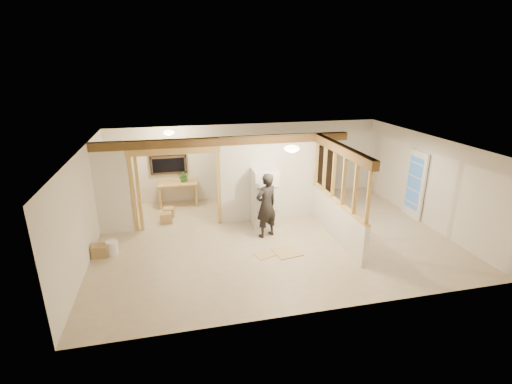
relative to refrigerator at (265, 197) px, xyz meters
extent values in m
cube|color=beige|center=(0.02, -0.81, -0.82)|extent=(9.00, 6.50, 0.01)
cube|color=white|center=(0.02, -0.81, 1.68)|extent=(9.00, 6.50, 0.01)
cube|color=silver|center=(0.02, 2.44, 0.43)|extent=(9.00, 0.01, 2.50)
cube|color=silver|center=(0.02, -4.06, 0.43)|extent=(9.00, 0.01, 2.50)
cube|color=silver|center=(-4.48, -0.81, 0.43)|extent=(0.01, 6.50, 2.50)
cube|color=silver|center=(4.52, -0.81, 0.43)|extent=(0.01, 6.50, 2.50)
cube|color=silver|center=(-4.03, 0.39, 0.43)|extent=(0.90, 0.12, 2.50)
cube|color=silver|center=(0.22, 0.39, 0.43)|extent=(2.80, 0.12, 2.50)
cube|color=tan|center=(-2.38, 0.39, 0.28)|extent=(2.46, 0.14, 2.20)
cube|color=brown|center=(-0.98, 0.39, 1.56)|extent=(7.00, 0.18, 0.22)
cube|color=brown|center=(1.62, -1.21, 1.56)|extent=(0.18, 3.30, 0.22)
cube|color=silver|center=(1.62, -1.21, -0.32)|extent=(0.12, 3.20, 1.00)
cube|color=tan|center=(1.62, -1.21, 0.84)|extent=(0.14, 3.20, 1.32)
cube|color=black|center=(-2.58, 2.36, 0.73)|extent=(1.12, 0.10, 1.10)
cube|color=white|center=(4.44, -0.41, 0.18)|extent=(0.12, 0.86, 2.00)
ellipsoid|color=#FFEABF|center=(0.32, -1.31, 1.66)|extent=(0.36, 0.36, 0.16)
ellipsoid|color=#FFEABF|center=(-2.48, 1.49, 1.66)|extent=(0.32, 0.32, 0.14)
ellipsoid|color=#FFD88C|center=(-1.98, 0.79, 1.36)|extent=(0.07, 0.07, 0.07)
cube|color=white|center=(0.00, 0.00, 0.00)|extent=(0.67, 0.65, 1.63)
imported|color=black|center=(-0.14, -0.75, 0.06)|extent=(0.75, 0.64, 1.74)
cube|color=tan|center=(-2.34, 2.08, -0.43)|extent=(1.24, 0.64, 0.77)
imported|color=#337538|center=(-2.13, 2.10, 0.16)|extent=(0.37, 0.33, 0.40)
cylinder|color=maroon|center=(-4.18, 1.47, -0.49)|extent=(0.54, 0.54, 0.65)
cube|color=black|center=(2.69, 2.23, 0.02)|extent=(0.84, 0.28, 1.67)
cylinder|color=white|center=(-4.00, -0.91, -0.64)|extent=(0.35, 0.35, 0.36)
cube|color=tan|center=(-2.74, 0.76, -0.67)|extent=(0.35, 0.30, 0.29)
cube|color=tan|center=(-2.66, 1.17, -0.68)|extent=(0.32, 0.32, 0.28)
cube|color=tan|center=(-4.27, -0.94, -0.67)|extent=(0.38, 0.31, 0.29)
cube|color=tan|center=(0.13, -1.75, -0.81)|extent=(0.70, 0.70, 0.02)
cube|color=tan|center=(-0.42, -1.75, -0.81)|extent=(0.55, 0.50, 0.01)
camera|label=1|loc=(-2.39, -9.44, 3.57)|focal=26.00mm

